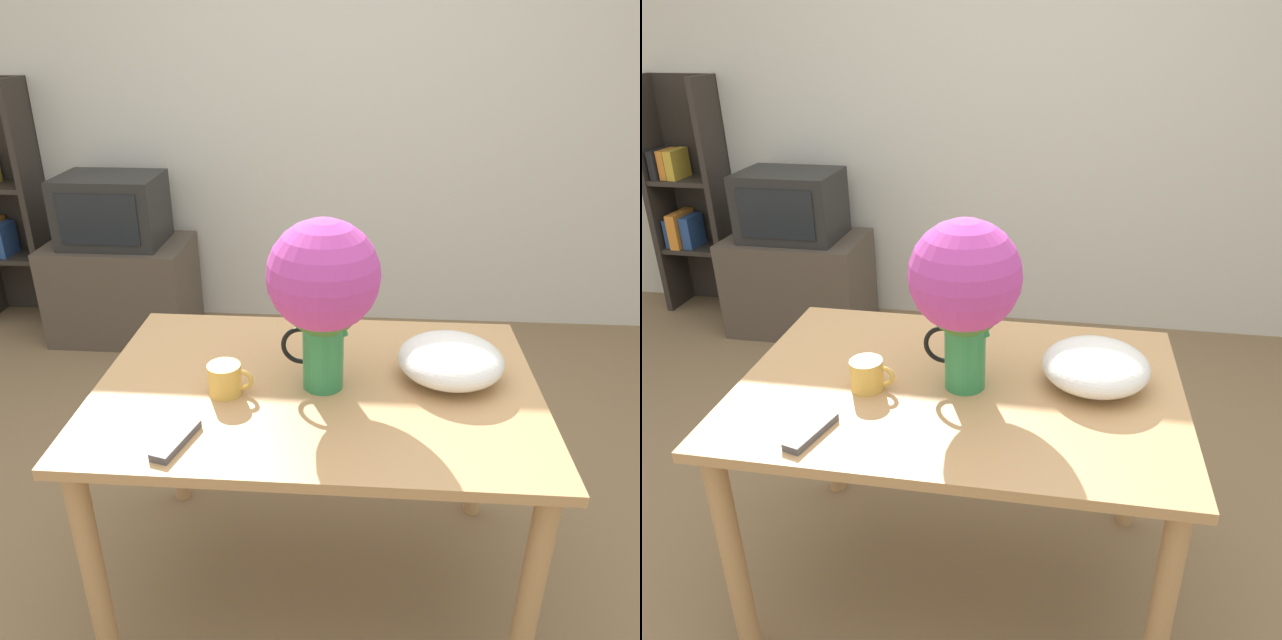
{
  "view_description": "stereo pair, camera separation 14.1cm",
  "coord_description": "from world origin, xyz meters",
  "views": [
    {
      "loc": [
        0.15,
        -1.55,
        1.68
      ],
      "look_at": [
        0.04,
        -0.06,
        0.96
      ],
      "focal_mm": 35.0,
      "sensor_mm": 36.0,
      "label": 1
    },
    {
      "loc": [
        0.29,
        -1.54,
        1.68
      ],
      "look_at": [
        0.04,
        -0.06,
        0.96
      ],
      "focal_mm": 35.0,
      "sensor_mm": 36.0,
      "label": 2
    }
  ],
  "objects": [
    {
      "name": "white_bowl",
      "position": [
        0.41,
        0.01,
        0.82
      ],
      "size": [
        0.3,
        0.3,
        0.12
      ],
      "color": "white",
      "rests_on": "table"
    },
    {
      "name": "table",
      "position": [
        0.03,
        -0.05,
        0.65
      ],
      "size": [
        1.24,
        0.85,
        0.76
      ],
      "color": "tan",
      "rests_on": "ground_plane"
    },
    {
      "name": "tv_stand",
      "position": [
        -1.23,
        1.7,
        0.28
      ],
      "size": [
        0.78,
        0.5,
        0.57
      ],
      "color": "#4C4238",
      "rests_on": "ground_plane"
    },
    {
      "name": "tv_set",
      "position": [
        -1.23,
        1.7,
        0.76
      ],
      "size": [
        0.54,
        0.4,
        0.38
      ],
      "color": "black",
      "rests_on": "tv_stand"
    },
    {
      "name": "wall_back",
      "position": [
        0.0,
        2.05,
        1.3
      ],
      "size": [
        8.0,
        0.05,
        2.6
      ],
      "color": "silver",
      "rests_on": "ground_plane"
    },
    {
      "name": "coffee_mug",
      "position": [
        -0.21,
        -0.12,
        0.81
      ],
      "size": [
        0.12,
        0.09,
        0.09
      ],
      "color": "gold",
      "rests_on": "table"
    },
    {
      "name": "ground_plane",
      "position": [
        0.0,
        0.0,
        0.0
      ],
      "size": [
        12.0,
        12.0,
        0.0
      ],
      "primitive_type": "plane",
      "color": "#7F6647"
    },
    {
      "name": "flower_vase",
      "position": [
        0.05,
        -0.06,
        1.06
      ],
      "size": [
        0.3,
        0.3,
        0.48
      ],
      "color": "#2D844C",
      "rests_on": "table"
    },
    {
      "name": "remote_control",
      "position": [
        -0.29,
        -0.35,
        0.77
      ],
      "size": [
        0.09,
        0.17,
        0.02
      ],
      "color": "#4C4C51",
      "rests_on": "table"
    },
    {
      "name": "bookshelf",
      "position": [
        -1.99,
        1.91,
        0.69
      ],
      "size": [
        0.44,
        0.27,
        1.42
      ],
      "color": "#2D2823",
      "rests_on": "ground_plane"
    }
  ]
}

